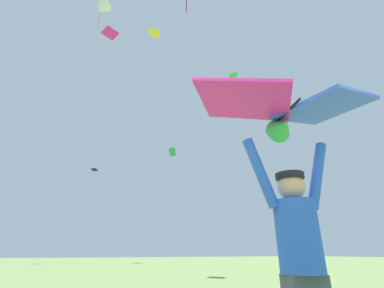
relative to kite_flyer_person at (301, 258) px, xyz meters
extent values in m
cylinder|color=blue|center=(0.00, 0.00, 0.16)|extent=(0.41, 0.41, 0.56)
sphere|color=tan|center=(0.00, 0.00, 0.56)|extent=(0.23, 0.23, 0.23)
cylinder|color=black|center=(0.00, 0.00, 0.65)|extent=(0.29, 0.29, 0.05)
cylinder|color=blue|center=(0.26, -0.06, 0.68)|extent=(0.29, 0.15, 0.62)
cylinder|color=blue|center=(-0.26, 0.06, 0.68)|extent=(0.29, 0.15, 0.62)
cylinder|color=black|center=(0.00, 0.00, 1.23)|extent=(0.17, 0.66, 0.02)
cube|color=blue|center=(0.37, -0.19, 1.31)|extent=(0.91, 0.82, 0.20)
cube|color=#DB2393|center=(-0.41, -0.01, 1.31)|extent=(1.04, 1.02, 0.20)
cone|color=green|center=(0.00, 0.00, 1.13)|extent=(0.28, 0.25, 0.24)
pyramid|color=yellow|center=(1.89, 15.10, 16.80)|extent=(1.13, 1.18, 0.50)
cube|color=green|center=(9.23, 32.34, 13.27)|extent=(1.03, 0.98, 1.40)
pyramid|color=green|center=(9.90, 16.30, 15.61)|extent=(0.90, 0.93, 0.40)
pyramid|color=black|center=(-0.81, 32.11, 9.49)|extent=(0.79, 0.77, 0.29)
cylinder|color=#991867|center=(2.69, 9.80, 14.78)|extent=(0.06, 0.06, 1.89)
pyramid|color=#DB2393|center=(-1.53, 10.67, 11.45)|extent=(0.97, 0.97, 0.15)
cone|color=white|center=(-2.45, 16.07, 18.69)|extent=(1.87, 1.65, 1.53)
cylinder|color=#A4A4A4|center=(-2.45, 16.07, 17.28)|extent=(0.06, 0.06, 1.83)
camera|label=1|loc=(-1.64, -1.78, 0.04)|focal=25.09mm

